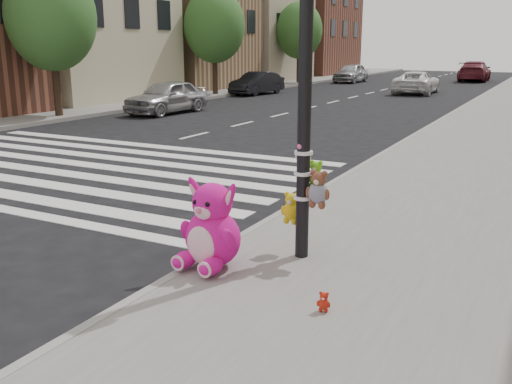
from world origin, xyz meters
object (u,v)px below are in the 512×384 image
Objects in this scene: car_silver_far at (167,97)px; car_white_near at (417,82)px; car_dark_far at (257,83)px; red_teddy at (324,302)px; pink_bunny at (211,231)px; signal_pole at (306,127)px.

car_white_near is at bearing 68.69° from car_silver_far.
red_teddy is at bearing -54.56° from car_dark_far.
pink_bunny is 17.06m from car_silver_far.
signal_pole reaches higher than pink_bunny.
pink_bunny is 5.14× the size of red_teddy.
car_white_near reaches higher than red_teddy.
signal_pole is at bearing -54.66° from car_dark_far.
red_teddy is 18.47m from car_silver_far.
car_dark_far is at bearing 29.31° from car_white_near.
signal_pole is at bearing -44.49° from car_silver_far.
car_silver_far is 15.97m from car_white_near.
red_teddy is at bearing -45.42° from car_silver_far.
signal_pole is 1.02× the size of car_silver_far.
car_silver_far is (-10.56, 13.40, 0.09)m from pink_bunny.
pink_bunny is at bearing -57.12° from car_dark_far.
car_dark_far is at bearing 120.97° from pink_bunny.
car_silver_far is at bearing 122.00° from red_teddy.
car_silver_far is (-12.16, 13.89, 0.42)m from red_teddy.
car_dark_far is (-11.60, 23.15, 0.05)m from pink_bunny.
car_white_near is at bearing 99.86° from signal_pole.
car_dark_far reaches higher than pink_bunny.
car_silver_far reaches higher than car_dark_far.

